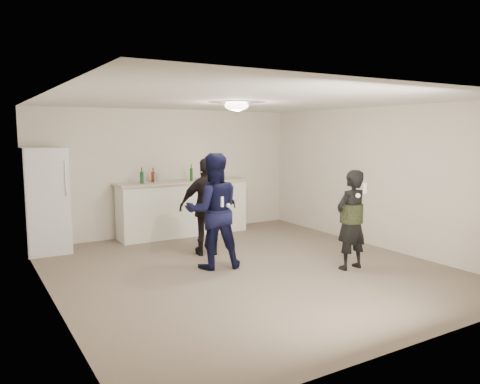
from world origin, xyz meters
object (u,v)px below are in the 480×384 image
fridge (45,200)px  man (213,211)px  counter (184,209)px  spectator (208,207)px  shaker (156,178)px  woman (351,220)px

fridge → man: fridge is taller
counter → spectator: bearing=-99.7°
man → spectator: man is taller
man → counter: bearing=-87.4°
fridge → man: (2.03, -2.27, -0.03)m
spectator → counter: bearing=-84.7°
shaker → man: bearing=-89.9°
counter → spectator: spectator is taller
spectator → shaker: bearing=-65.3°
shaker → spectator: (0.28, -1.64, -0.36)m
counter → man: man is taller
counter → fridge: bearing=-178.4°
counter → shaker: bearing=177.9°
woman → spectator: size_ratio=0.92×
counter → woman: (1.18, -3.47, 0.23)m
woman → spectator: spectator is taller
fridge → man: bearing=-48.2°
counter → fridge: fridge is taller
fridge → spectator: size_ratio=1.10×
counter → woman: bearing=-71.2°
counter → fridge: (-2.58, -0.07, 0.38)m
fridge → counter: bearing=1.6°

